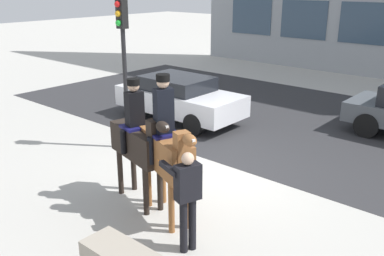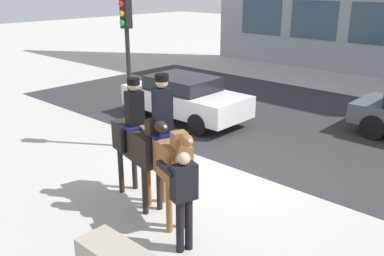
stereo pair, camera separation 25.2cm
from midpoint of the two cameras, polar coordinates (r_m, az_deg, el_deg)
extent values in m
plane|color=#B2AFA8|center=(9.89, 2.73, -6.12)|extent=(80.00, 80.00, 0.00)
cube|color=#2D2D30|center=(13.69, 15.11, 0.49)|extent=(20.83, 8.50, 0.01)
cube|color=#33475B|center=(23.91, 7.61, 14.52)|extent=(2.44, 0.02, 1.84)
cube|color=#33475B|center=(22.38, 14.33, 13.82)|extent=(2.44, 0.02, 1.84)
cube|color=#33475B|center=(21.18, 21.86, 12.81)|extent=(2.44, 0.02, 1.84)
cube|color=black|center=(8.29, -8.11, -1.98)|extent=(1.53, 0.77, 0.58)
cylinder|color=black|center=(8.25, -5.17, -7.85)|extent=(0.11, 0.11, 0.96)
cylinder|color=black|center=(8.11, -7.06, -8.39)|extent=(0.11, 0.11, 0.96)
cylinder|color=black|center=(9.09, -8.59, -5.35)|extent=(0.11, 0.11, 0.96)
cylinder|color=black|center=(8.97, -10.34, -5.80)|extent=(0.11, 0.11, 0.96)
cube|color=black|center=(7.64, -5.97, -0.88)|extent=(0.25, 0.28, 0.54)
cube|color=#382314|center=(7.73, -6.42, -0.50)|extent=(0.06, 0.09, 0.49)
ellipsoid|color=black|center=(7.33, -4.93, 0.14)|extent=(0.37, 0.27, 0.20)
cube|color=silver|center=(7.25, -4.53, 0.08)|extent=(0.13, 0.08, 0.08)
cylinder|color=#382314|center=(8.98, -10.38, -1.16)|extent=(0.09, 0.09, 0.55)
cube|color=#14144C|center=(8.25, -8.44, 0.19)|extent=(0.54, 0.57, 0.05)
cube|color=black|center=(8.14, -8.56, 2.57)|extent=(0.29, 0.36, 0.65)
sphere|color=#D1A889|center=(8.03, -8.72, 5.56)|extent=(0.22, 0.22, 0.22)
cylinder|color=black|center=(8.02, -8.74, 6.10)|extent=(0.24, 0.24, 0.12)
cylinder|color=black|center=(8.45, -6.74, -1.09)|extent=(0.11, 0.11, 0.47)
cylinder|color=black|center=(8.22, -10.03, -1.83)|extent=(0.11, 0.11, 0.47)
cube|color=brown|center=(7.68, -4.40, -3.31)|extent=(1.53, 0.96, 0.64)
cylinder|color=brown|center=(7.64, -1.59, -10.04)|extent=(0.11, 0.11, 0.97)
cylinder|color=brown|center=(7.53, -3.74, -10.54)|extent=(0.11, 0.11, 0.97)
cylinder|color=brown|center=(8.50, -4.72, -6.93)|extent=(0.11, 0.11, 0.97)
cylinder|color=brown|center=(8.40, -6.67, -7.33)|extent=(0.11, 0.11, 0.97)
cube|color=brown|center=(7.00, -2.39, -2.48)|extent=(0.28, 0.30, 0.50)
cube|color=#382314|center=(7.09, -2.81, -2.01)|extent=(0.07, 0.09, 0.45)
ellipsoid|color=brown|center=(6.69, -1.41, -1.64)|extent=(0.37, 0.30, 0.19)
cube|color=silver|center=(6.60, -1.05, -1.74)|extent=(0.13, 0.09, 0.08)
cylinder|color=#382314|center=(8.39, -6.47, -2.19)|extent=(0.09, 0.09, 0.55)
cube|color=#14144C|center=(7.62, -4.68, -0.77)|extent=(0.59, 0.61, 0.05)
cube|color=black|center=(7.49, -4.77, 2.32)|extent=(0.32, 0.38, 0.80)
sphere|color=#D1A889|center=(7.36, -4.88, 6.11)|extent=(0.22, 0.22, 0.22)
cylinder|color=black|center=(7.34, -4.90, 6.70)|extent=(0.24, 0.24, 0.12)
cylinder|color=black|center=(7.82, -2.81, -2.36)|extent=(0.11, 0.11, 0.51)
cylinder|color=black|center=(7.62, -6.50, -3.02)|extent=(0.11, 0.11, 0.51)
cylinder|color=black|center=(7.03, -2.17, -12.99)|extent=(0.13, 0.13, 0.93)
cylinder|color=black|center=(7.10, -1.01, -12.65)|extent=(0.13, 0.13, 0.93)
cube|color=black|center=(6.70, -1.65, -7.25)|extent=(0.34, 0.45, 0.60)
sphere|color=#D1A889|center=(6.53, -1.68, -4.12)|extent=(0.20, 0.20, 0.20)
cube|color=black|center=(6.77, -4.13, -5.45)|extent=(0.55, 0.26, 0.09)
cone|color=orange|center=(7.06, -5.39, -4.43)|extent=(0.18, 0.10, 0.04)
cube|color=silver|center=(13.47, -2.20, 3.71)|extent=(4.13, 1.77, 0.65)
cube|color=black|center=(13.41, -2.55, 5.99)|extent=(2.07, 1.56, 0.42)
cylinder|color=black|center=(12.16, -0.36, 0.44)|extent=(0.65, 0.21, 0.65)
cylinder|color=black|center=(13.37, 4.23, 2.12)|extent=(0.65, 0.21, 0.65)
cylinder|color=black|center=(13.91, -8.35, 2.62)|extent=(0.65, 0.21, 0.65)
cylinder|color=black|center=(14.98, -3.66, 3.97)|extent=(0.65, 0.21, 0.65)
cylinder|color=black|center=(12.96, 21.76, 0.33)|extent=(0.70, 0.22, 0.70)
cylinder|color=black|center=(11.08, -9.47, 4.94)|extent=(0.11, 0.11, 3.10)
cube|color=black|center=(10.79, -10.03, 14.83)|extent=(0.24, 0.19, 0.72)
sphere|color=red|center=(10.70, -10.60, 15.92)|extent=(0.15, 0.15, 0.15)
sphere|color=orange|center=(10.72, -10.53, 14.77)|extent=(0.15, 0.15, 0.15)
sphere|color=green|center=(10.73, -10.46, 13.62)|extent=(0.15, 0.15, 0.15)
camera|label=1|loc=(0.13, -90.87, -0.30)|focal=40.00mm
camera|label=2|loc=(0.13, 89.13, 0.30)|focal=40.00mm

